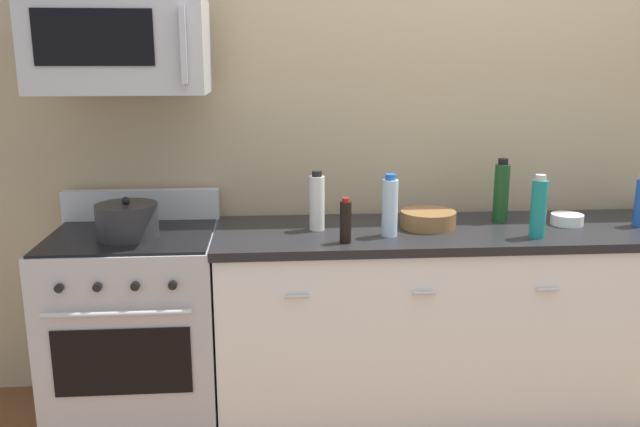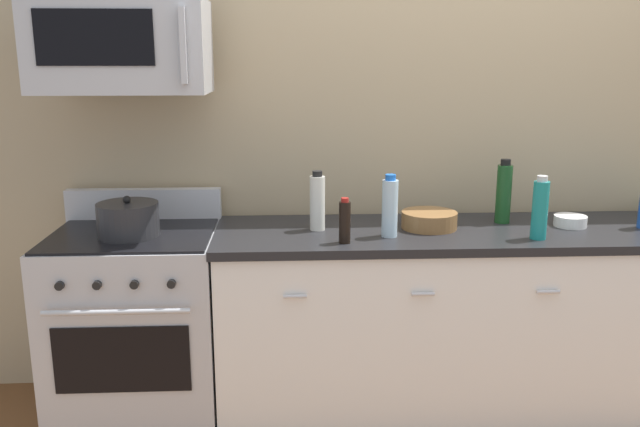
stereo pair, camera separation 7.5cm
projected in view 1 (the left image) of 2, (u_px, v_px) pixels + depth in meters
ground_plane at (457, 405)px, 3.31m from camera, size 6.54×6.54×0.00m
back_wall at (448, 128)px, 3.40m from camera, size 5.45×0.10×2.70m
counter_unit at (462, 319)px, 3.21m from camera, size 2.36×0.66×0.92m
range_oven at (137, 327)px, 3.09m from camera, size 0.76×0.69×1.07m
microwave at (120, 46)px, 2.84m from camera, size 0.74×0.44×0.40m
bottle_soy_sauce_dark at (346, 221)px, 2.84m from camera, size 0.05×0.05×0.20m
bottle_sparkling_teal at (538, 208)px, 2.91m from camera, size 0.07×0.07×0.28m
bottle_water_clear at (390, 207)px, 2.94m from camera, size 0.07×0.07×0.28m
bottle_vinegar_white at (317, 202)px, 3.04m from camera, size 0.07×0.07×0.28m
bottle_wine_green at (501, 192)px, 3.20m from camera, size 0.07×0.07×0.31m
bowl_wooden_salad at (428, 219)px, 3.10m from camera, size 0.26×0.26×0.08m
bowl_white_ceramic at (567, 219)px, 3.16m from camera, size 0.15×0.15×0.05m
stockpot at (127, 221)px, 2.92m from camera, size 0.27×0.27×0.18m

